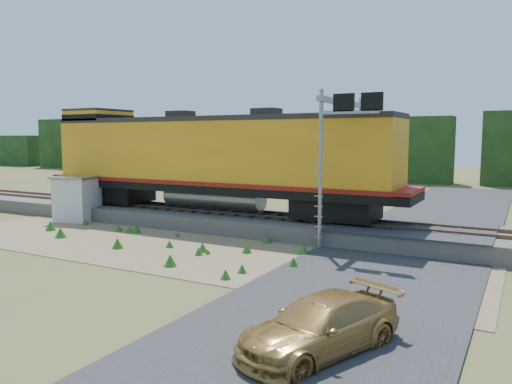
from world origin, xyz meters
The scene contains 11 objects.
ground centered at (0.00, 0.00, 0.00)m, with size 140.00×140.00×0.00m, color #475123.
ballast centered at (0.00, 6.00, 0.40)m, with size 70.00×5.00×0.80m, color slate.
rails centered at (0.00, 6.00, 0.88)m, with size 70.00×1.54×0.16m.
dirt_shoulder centered at (-2.00, 0.50, 0.01)m, with size 26.00×8.00×0.03m, color #8C7754.
road centered at (7.00, 0.74, 0.09)m, with size 7.00×66.00×0.86m.
tree_line_north centered at (0.00, 38.00, 3.07)m, with size 130.00×3.00×6.50m.
weed_clumps centered at (-3.50, 0.10, 0.00)m, with size 15.00×6.20×0.56m, color #29611B, non-canonical shape.
locomotive centered at (-4.05, 6.00, 3.76)m, with size 21.96×3.35×5.67m.
shed centered at (-11.60, 3.46, 1.34)m, with size 2.68×2.68×2.64m.
signal_gantry centered at (4.01, 5.34, 5.21)m, with size 2.75×6.20×6.93m.
car centered at (7.54, -6.64, 0.63)m, with size 1.77×4.35×1.26m, color #B28542.
Camera 1 is at (11.51, -16.95, 4.91)m, focal length 35.00 mm.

